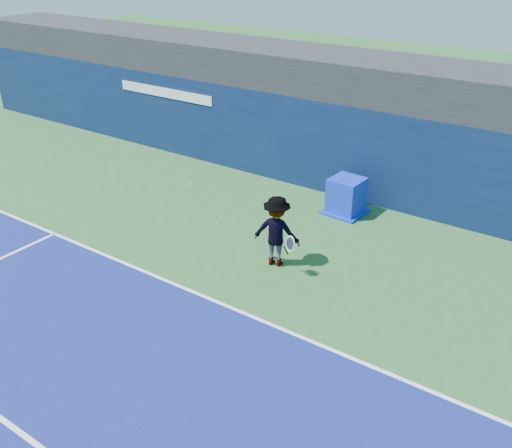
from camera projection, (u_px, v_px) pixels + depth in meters
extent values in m
plane|color=#285A28|center=(89.00, 357.00, 11.52)|extent=(80.00, 80.00, 0.00)
cube|color=white|center=(187.00, 289.00, 13.71)|extent=(24.00, 0.10, 0.01)
cube|color=white|center=(0.00, 418.00, 10.06)|extent=(24.00, 0.10, 0.01)
cube|color=black|center=(355.00, 75.00, 18.30)|extent=(36.00, 3.00, 1.20)
cube|color=#0A193C|center=(337.00, 146.00, 18.52)|extent=(36.00, 1.00, 3.00)
cube|color=white|center=(165.00, 93.00, 21.33)|extent=(4.50, 0.04, 0.35)
cube|color=#0E24C7|center=(346.00, 196.00, 17.28)|extent=(0.98, 0.98, 1.12)
cube|color=#0B2AA3|center=(345.00, 211.00, 17.52)|extent=(1.23, 1.23, 0.07)
imported|color=silver|center=(277.00, 231.00, 14.39)|extent=(1.36, 0.99, 1.88)
cylinder|color=black|center=(286.00, 250.00, 14.11)|extent=(0.09, 0.17, 0.30)
torus|color=white|center=(290.00, 244.00, 13.89)|extent=(0.35, 0.20, 0.34)
cylinder|color=black|center=(290.00, 244.00, 13.89)|extent=(0.29, 0.15, 0.29)
sphere|color=#CAF41B|center=(191.00, 184.00, 16.65)|extent=(0.07, 0.07, 0.07)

